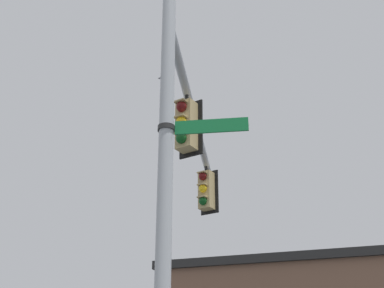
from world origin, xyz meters
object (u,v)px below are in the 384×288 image
at_px(street_name_sign, 192,127).
at_px(traffic_light_mid_inner, 206,190).
at_px(traffic_light_nearest_pole, 186,125).
at_px(bird_flying, 163,78).

bearing_deg(street_name_sign, traffic_light_mid_inner, -61.23).
relative_size(traffic_light_nearest_pole, traffic_light_mid_inner, 1.00).
distance_m(traffic_light_nearest_pole, bird_flying, 6.77).
bearing_deg(traffic_light_nearest_pole, traffic_light_mid_inner, -65.04).
bearing_deg(traffic_light_mid_inner, street_name_sign, 118.77).
bearing_deg(traffic_light_mid_inner, traffic_light_nearest_pole, 114.96).
relative_size(traffic_light_nearest_pole, bird_flying, 3.29).
xyz_separation_m(street_name_sign, bird_flying, (4.74, -5.69, 5.50)).
distance_m(traffic_light_mid_inner, bird_flying, 4.71).
bearing_deg(bird_flying, traffic_light_mid_inner, 169.70).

